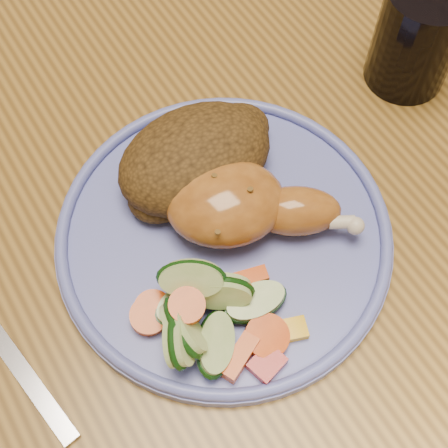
{
  "coord_description": "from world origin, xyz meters",
  "views": [
    {
      "loc": [
        -0.18,
        -0.32,
        1.22
      ],
      "look_at": [
        -0.06,
        -0.12,
        0.78
      ],
      "focal_mm": 50.0,
      "sensor_mm": 36.0,
      "label": 1
    }
  ],
  "objects_px": {
    "dining_table": "(212,160)",
    "plate": "(224,236)",
    "drinking_glass": "(417,37)",
    "fork": "(9,351)"
  },
  "relations": [
    {
      "from": "dining_table",
      "to": "drinking_glass",
      "type": "height_order",
      "value": "drinking_glass"
    },
    {
      "from": "dining_table",
      "to": "fork",
      "type": "distance_m",
      "value": 0.29
    },
    {
      "from": "dining_table",
      "to": "plate",
      "type": "height_order",
      "value": "plate"
    },
    {
      "from": "drinking_glass",
      "to": "plate",
      "type": "bearing_deg",
      "value": -166.35
    },
    {
      "from": "dining_table",
      "to": "plate",
      "type": "relative_size",
      "value": 5.07
    },
    {
      "from": "dining_table",
      "to": "drinking_glass",
      "type": "relative_size",
      "value": 13.91
    },
    {
      "from": "dining_table",
      "to": "fork",
      "type": "height_order",
      "value": "fork"
    },
    {
      "from": "plate",
      "to": "drinking_glass",
      "type": "bearing_deg",
      "value": 13.65
    },
    {
      "from": "dining_table",
      "to": "plate",
      "type": "bearing_deg",
      "value": -116.67
    },
    {
      "from": "dining_table",
      "to": "plate",
      "type": "xyz_separation_m",
      "value": [
        -0.06,
        -0.12,
        0.09
      ]
    }
  ]
}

